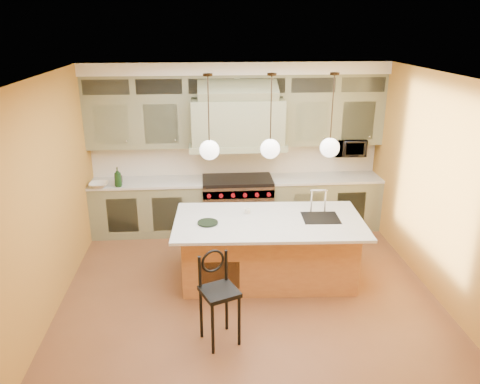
{
  "coord_description": "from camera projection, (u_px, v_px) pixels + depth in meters",
  "views": [
    {
      "loc": [
        -0.55,
        -5.48,
        3.49
      ],
      "look_at": [
        -0.07,
        0.7,
        1.23
      ],
      "focal_mm": 35.0,
      "sensor_mm": 36.0,
      "label": 1
    }
  ],
  "objects": [
    {
      "name": "pendant_left",
      "position": [
        209.0,
        148.0,
        6.09
      ],
      "size": [
        0.26,
        0.26,
        1.11
      ],
      "color": "#2D2319",
      "rests_on": "ceiling"
    },
    {
      "name": "counter_stool",
      "position": [
        218.0,
        293.0,
        5.26
      ],
      "size": [
        0.5,
        0.5,
        1.1
      ],
      "rotation": [
        0.0,
        0.0,
        0.4
      ],
      "color": "black",
      "rests_on": "floor"
    },
    {
      "name": "cup",
      "position": [
        247.0,
        211.0,
        6.65
      ],
      "size": [
        0.1,
        0.1,
        0.08
      ],
      "primitive_type": "imported",
      "rotation": [
        0.0,
        0.0,
        -0.09
      ],
      "color": "white",
      "rests_on": "kitchen_island"
    },
    {
      "name": "wall_back",
      "position": [
        236.0,
        145.0,
        8.22
      ],
      "size": [
        5.0,
        0.0,
        5.0
      ],
      "primitive_type": "plane",
      "rotation": [
        1.57,
        0.0,
        0.0
      ],
      "color": "#B88132",
      "rests_on": "ground"
    },
    {
      "name": "wall_left",
      "position": [
        46.0,
        200.0,
        5.69
      ],
      "size": [
        0.0,
        5.0,
        5.0
      ],
      "primitive_type": "plane",
      "rotation": [
        1.57,
        0.0,
        1.57
      ],
      "color": "#B88132",
      "rests_on": "ground"
    },
    {
      "name": "pendant_right",
      "position": [
        330.0,
        145.0,
        6.21
      ],
      "size": [
        0.26,
        0.26,
        1.11
      ],
      "color": "#2D2319",
      "rests_on": "ceiling"
    },
    {
      "name": "ceiling",
      "position": [
        251.0,
        77.0,
        5.38
      ],
      "size": [
        5.0,
        5.0,
        0.0
      ],
      "primitive_type": "plane",
      "rotation": [
        3.14,
        0.0,
        0.0
      ],
      "color": "white",
      "rests_on": "wall_back"
    },
    {
      "name": "fruit_bowl",
      "position": [
        99.0,
        185.0,
        7.67
      ],
      "size": [
        0.31,
        0.31,
        0.08
      ],
      "primitive_type": "imported",
      "rotation": [
        0.0,
        0.0,
        0.01
      ],
      "color": "white",
      "rests_on": "back_cabinetry"
    },
    {
      "name": "microwave",
      "position": [
        349.0,
        147.0,
        8.13
      ],
      "size": [
        0.54,
        0.37,
        0.3
      ],
      "primitive_type": "imported",
      "color": "black",
      "rests_on": "back_cabinetry"
    },
    {
      "name": "oil_bottle_a",
      "position": [
        118.0,
        177.0,
        7.65
      ],
      "size": [
        0.14,
        0.14,
        0.33
      ],
      "primitive_type": "imported",
      "rotation": [
        0.0,
        0.0,
        0.11
      ],
      "color": "#143415",
      "rests_on": "back_cabinetry"
    },
    {
      "name": "pendant_center",
      "position": [
        270.0,
        147.0,
        6.15
      ],
      "size": [
        0.26,
        0.26,
        1.11
      ],
      "color": "#2D2319",
      "rests_on": "ceiling"
    },
    {
      "name": "range",
      "position": [
        237.0,
        204.0,
        8.21
      ],
      "size": [
        1.2,
        0.74,
        0.96
      ],
      "color": "silver",
      "rests_on": "floor"
    },
    {
      "name": "wall_right",
      "position": [
        441.0,
        189.0,
        6.06
      ],
      "size": [
        0.0,
        5.0,
        5.0
      ],
      "primitive_type": "plane",
      "rotation": [
        1.57,
        0.0,
        -1.57
      ],
      "color": "#B88132",
      "rests_on": "ground"
    },
    {
      "name": "back_cabinetry",
      "position": [
        237.0,
        150.0,
        7.97
      ],
      "size": [
        5.0,
        0.77,
        2.9
      ],
      "color": "gray",
      "rests_on": "floor"
    },
    {
      "name": "oil_bottle_b",
      "position": [
        120.0,
        178.0,
        7.87
      ],
      "size": [
        0.08,
        0.08,
        0.17
      ],
      "primitive_type": "imported",
      "rotation": [
        0.0,
        0.0,
        -0.06
      ],
      "color": "black",
      "rests_on": "back_cabinetry"
    },
    {
      "name": "kitchen_island",
      "position": [
        268.0,
        248.0,
        6.65
      ],
      "size": [
        2.67,
        1.49,
        1.35
      ],
      "rotation": [
        0.0,
        0.0,
        -0.05
      ],
      "color": "#AD6A3D",
      "rests_on": "floor"
    },
    {
      "name": "wall_front",
      "position": [
        282.0,
        309.0,
        3.53
      ],
      "size": [
        5.0,
        0.0,
        5.0
      ],
      "primitive_type": "plane",
      "rotation": [
        -1.57,
        0.0,
        0.0
      ],
      "color": "#B88132",
      "rests_on": "ground"
    },
    {
      "name": "floor",
      "position": [
        249.0,
        294.0,
        6.37
      ],
      "size": [
        5.0,
        5.0,
        0.0
      ],
      "primitive_type": "plane",
      "color": "brown",
      "rests_on": "ground"
    }
  ]
}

